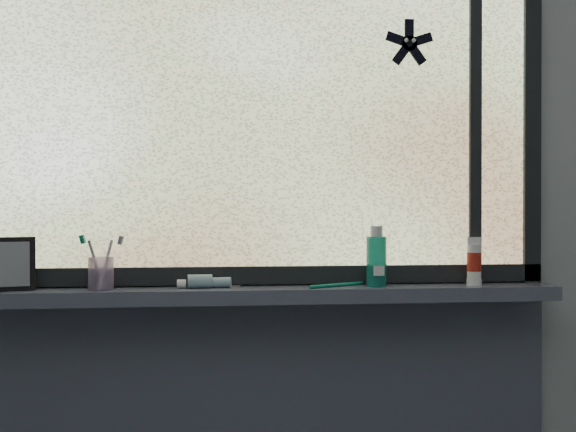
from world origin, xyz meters
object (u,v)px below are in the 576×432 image
(toothbrush_cup, at_px, (101,274))
(mouthwash_bottle, at_px, (376,256))
(vanity_mirror, at_px, (13,264))
(cream_tube, at_px, (474,260))

(toothbrush_cup, xyz_separation_m, mouthwash_bottle, (0.76, -0.00, 0.04))
(toothbrush_cup, bearing_deg, vanity_mirror, 178.02)
(toothbrush_cup, bearing_deg, cream_tube, 0.15)
(toothbrush_cup, bearing_deg, mouthwash_bottle, -0.04)
(vanity_mirror, distance_m, cream_tube, 1.27)
(toothbrush_cup, xyz_separation_m, cream_tube, (1.04, 0.00, 0.03))
(vanity_mirror, bearing_deg, toothbrush_cup, -19.03)
(vanity_mirror, bearing_deg, mouthwash_bottle, -17.55)
(toothbrush_cup, distance_m, mouthwash_bottle, 0.76)
(toothbrush_cup, distance_m, cream_tube, 1.04)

